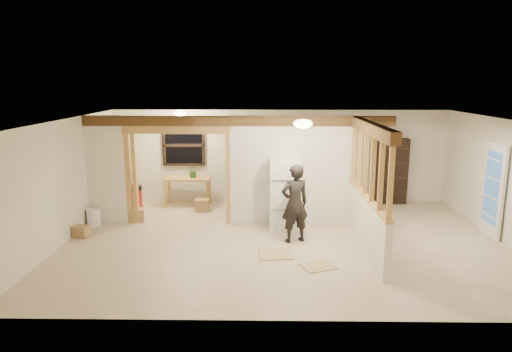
{
  "coord_description": "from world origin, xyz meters",
  "views": [
    {
      "loc": [
        -0.44,
        -9.03,
        3.26
      ],
      "look_at": [
        -0.59,
        0.4,
        1.29
      ],
      "focal_mm": 32.0,
      "sensor_mm": 36.0,
      "label": 1
    }
  ],
  "objects_px": {
    "bookshelf": "(390,171)",
    "woman": "(295,203)",
    "refrigerator": "(284,194)",
    "work_table": "(188,191)",
    "shop_vac": "(134,197)"
  },
  "relations": [
    {
      "from": "refrigerator",
      "to": "woman",
      "type": "xyz_separation_m",
      "value": [
        0.17,
        -0.87,
        0.02
      ]
    },
    {
      "from": "woman",
      "to": "bookshelf",
      "type": "relative_size",
      "value": 0.92
    },
    {
      "from": "shop_vac",
      "to": "bookshelf",
      "type": "relative_size",
      "value": 0.35
    },
    {
      "from": "woman",
      "to": "work_table",
      "type": "distance_m",
      "value": 3.86
    },
    {
      "from": "shop_vac",
      "to": "refrigerator",
      "type": "bearing_deg",
      "value": -22.1
    },
    {
      "from": "refrigerator",
      "to": "shop_vac",
      "type": "relative_size",
      "value": 2.61
    },
    {
      "from": "woman",
      "to": "bookshelf",
      "type": "distance_m",
      "value": 4.14
    },
    {
      "from": "bookshelf",
      "to": "woman",
      "type": "bearing_deg",
      "value": -132.01
    },
    {
      "from": "shop_vac",
      "to": "bookshelf",
      "type": "height_order",
      "value": "bookshelf"
    },
    {
      "from": "work_table",
      "to": "shop_vac",
      "type": "bearing_deg",
      "value": -162.84
    },
    {
      "from": "bookshelf",
      "to": "work_table",
      "type": "bearing_deg",
      "value": -176.8
    },
    {
      "from": "woman",
      "to": "shop_vac",
      "type": "relative_size",
      "value": 2.67
    },
    {
      "from": "work_table",
      "to": "woman",
      "type": "bearing_deg",
      "value": -43.76
    },
    {
      "from": "work_table",
      "to": "bookshelf",
      "type": "relative_size",
      "value": 0.68
    },
    {
      "from": "refrigerator",
      "to": "work_table",
      "type": "bearing_deg",
      "value": 142.44
    }
  ]
}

